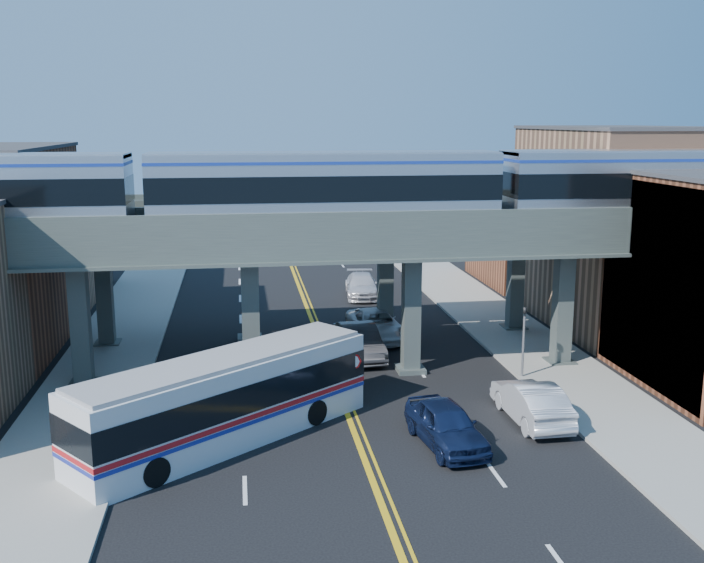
% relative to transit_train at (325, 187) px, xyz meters
% --- Properties ---
extents(ground, '(120.00, 120.00, 0.00)m').
position_rel_transit_train_xyz_m(ground, '(0.31, -8.00, -9.43)').
color(ground, black).
rests_on(ground, ground).
extents(sidewalk_west, '(5.00, 70.00, 0.16)m').
position_rel_transit_train_xyz_m(sidewalk_west, '(-11.19, 2.00, -9.35)').
color(sidewalk_west, gray).
rests_on(sidewalk_west, ground).
extents(sidewalk_east, '(5.00, 70.00, 0.16)m').
position_rel_transit_train_xyz_m(sidewalk_east, '(11.81, 2.00, -9.35)').
color(sidewalk_east, gray).
rests_on(sidewalk_east, ground).
extents(building_west_c, '(8.00, 10.00, 8.00)m').
position_rel_transit_train_xyz_m(building_west_c, '(-18.19, 21.00, -5.43)').
color(building_west_c, '#9C6D50').
rests_on(building_west_c, ground).
extents(building_east_b, '(8.00, 14.00, 12.00)m').
position_rel_transit_train_xyz_m(building_east_b, '(18.81, 8.00, -3.43)').
color(building_east_b, '#9C6D50').
rests_on(building_east_b, ground).
extents(building_east_c, '(8.00, 10.00, 9.00)m').
position_rel_transit_train_xyz_m(building_east_c, '(18.81, 21.00, -4.93)').
color(building_east_c, brown).
rests_on(building_east_c, ground).
extents(mural_panel, '(0.10, 9.50, 9.50)m').
position_rel_transit_train_xyz_m(mural_panel, '(14.86, -4.00, -4.68)').
color(mural_panel, teal).
rests_on(mural_panel, ground).
extents(elevated_viaduct_near, '(52.00, 3.60, 7.40)m').
position_rel_transit_train_xyz_m(elevated_viaduct_near, '(0.31, 0.00, -2.96)').
color(elevated_viaduct_near, '#434E4C').
rests_on(elevated_viaduct_near, ground).
extents(elevated_viaduct_far, '(52.00, 3.60, 7.40)m').
position_rel_transit_train_xyz_m(elevated_viaduct_far, '(0.31, 7.00, -2.96)').
color(elevated_viaduct_far, '#434E4C').
rests_on(elevated_viaduct_far, ground).
extents(transit_train, '(51.27, 3.22, 3.76)m').
position_rel_transit_train_xyz_m(transit_train, '(0.00, 0.00, 0.00)').
color(transit_train, black).
rests_on(transit_train, elevated_viaduct_near).
extents(stop_sign, '(0.76, 0.09, 2.63)m').
position_rel_transit_train_xyz_m(stop_sign, '(0.61, -5.00, -7.67)').
color(stop_sign, slate).
rests_on(stop_sign, ground).
extents(traffic_signal, '(0.15, 0.18, 4.10)m').
position_rel_transit_train_xyz_m(traffic_signal, '(9.51, -2.00, -7.13)').
color(traffic_signal, slate).
rests_on(traffic_signal, ground).
extents(transit_bus, '(11.98, 10.35, 3.35)m').
position_rel_transit_train_xyz_m(transit_bus, '(-4.84, -7.62, -7.71)').
color(transit_bus, silver).
rests_on(transit_bus, ground).
extents(car_lane_a, '(2.71, 5.28, 1.72)m').
position_rel_transit_train_xyz_m(car_lane_a, '(3.69, -9.28, -8.57)').
color(car_lane_a, '#0F1937').
rests_on(car_lane_a, ground).
extents(car_lane_b, '(2.28, 5.50, 1.77)m').
position_rel_transit_train_xyz_m(car_lane_b, '(2.11, 2.74, -8.54)').
color(car_lane_b, '#353437').
rests_on(car_lane_b, ground).
extents(car_lane_c, '(2.94, 5.96, 1.63)m').
position_rel_transit_train_xyz_m(car_lane_c, '(3.63, 6.35, -8.62)').
color(car_lane_c, silver).
rests_on(car_lane_c, ground).
extents(car_lane_d, '(2.75, 5.70, 1.60)m').
position_rel_transit_train_xyz_m(car_lane_d, '(4.56, 17.45, -8.63)').
color(car_lane_d, silver).
rests_on(car_lane_d, ground).
extents(car_parked_curb, '(1.96, 5.32, 1.74)m').
position_rel_transit_train_xyz_m(car_parked_curb, '(7.93, -7.31, -8.56)').
color(car_parked_curb, silver).
rests_on(car_parked_curb, ground).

